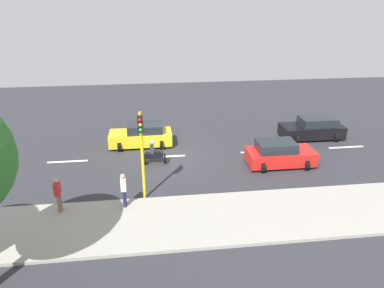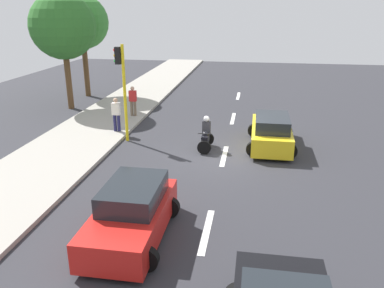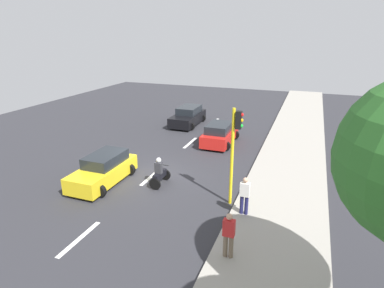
% 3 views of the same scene
% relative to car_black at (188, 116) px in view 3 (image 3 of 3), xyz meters
% --- Properties ---
extents(ground_plane, '(40.00, 60.00, 0.10)m').
position_rel_car_black_xyz_m(ground_plane, '(1.87, -10.43, -0.76)').
color(ground_plane, '#2D2D33').
extents(sidewalk, '(4.00, 60.00, 0.15)m').
position_rel_car_black_xyz_m(sidewalk, '(8.87, -10.43, -0.64)').
color(sidewalk, '#9E998E').
rests_on(sidewalk, ground).
extents(lane_stripe_north, '(0.20, 2.40, 0.01)m').
position_rel_car_black_xyz_m(lane_stripe_north, '(1.87, -16.43, -0.71)').
color(lane_stripe_north, white).
rests_on(lane_stripe_north, ground).
extents(lane_stripe_mid, '(0.20, 2.40, 0.01)m').
position_rel_car_black_xyz_m(lane_stripe_mid, '(1.87, -10.43, -0.71)').
color(lane_stripe_mid, white).
rests_on(lane_stripe_mid, ground).
extents(lane_stripe_south, '(0.20, 2.40, 0.01)m').
position_rel_car_black_xyz_m(lane_stripe_south, '(1.87, -4.43, -0.71)').
color(lane_stripe_south, white).
rests_on(lane_stripe_south, ground).
extents(lane_stripe_far_south, '(0.20, 2.40, 0.01)m').
position_rel_car_black_xyz_m(lane_stripe_far_south, '(1.87, 1.57, -0.71)').
color(lane_stripe_far_south, white).
rests_on(lane_stripe_far_south, ground).
extents(car_black, '(2.27, 4.28, 1.52)m').
position_rel_car_black_xyz_m(car_black, '(0.00, 0.00, 0.00)').
color(car_black, black).
rests_on(car_black, ground).
extents(car_yellow_cab, '(2.15, 4.11, 1.52)m').
position_rel_car_black_xyz_m(car_yellow_cab, '(-0.11, -11.93, -0.00)').
color(car_yellow_cab, yellow).
rests_on(car_yellow_cab, ground).
extents(car_red, '(2.18, 3.93, 1.52)m').
position_rel_car_black_xyz_m(car_red, '(3.88, -3.85, -0.00)').
color(car_red, red).
rests_on(car_red, ground).
extents(motorcycle, '(0.60, 1.30, 1.53)m').
position_rel_car_black_xyz_m(motorcycle, '(2.76, -11.18, -0.07)').
color(motorcycle, black).
rests_on(motorcycle, ground).
extents(pedestrian_near_signal, '(0.40, 0.24, 1.69)m').
position_rel_car_black_xyz_m(pedestrian_near_signal, '(7.51, -15.61, 0.35)').
color(pedestrian_near_signal, '#72604C').
rests_on(pedestrian_near_signal, sidewalk).
extents(pedestrian_by_tree, '(0.40, 0.24, 1.69)m').
position_rel_car_black_xyz_m(pedestrian_by_tree, '(7.44, -12.67, 0.35)').
color(pedestrian_by_tree, '#1E1E4C').
rests_on(pedestrian_by_tree, sidewalk).
extents(traffic_light_corner, '(0.49, 0.24, 4.50)m').
position_rel_car_black_xyz_m(traffic_light_corner, '(6.72, -11.75, 2.22)').
color(traffic_light_corner, yellow).
rests_on(traffic_light_corner, ground).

